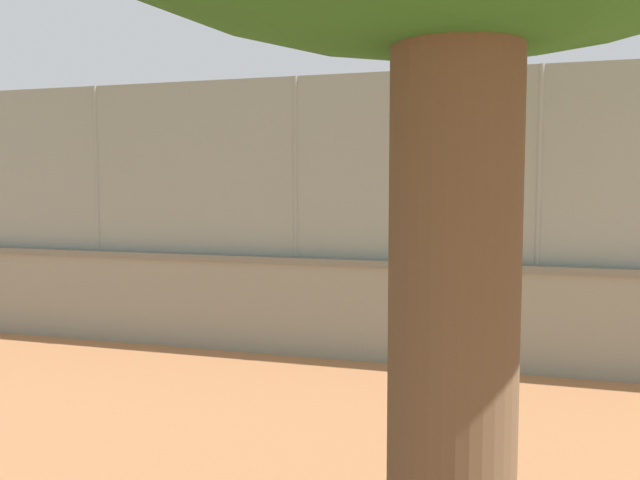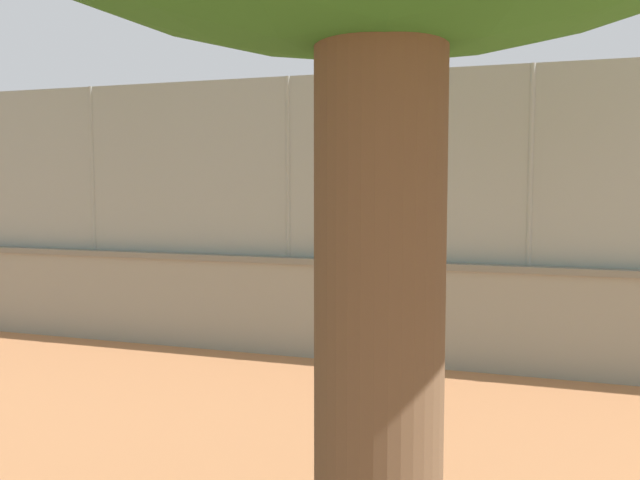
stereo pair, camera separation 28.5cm
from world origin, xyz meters
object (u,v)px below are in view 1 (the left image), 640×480
at_px(player_at_service_line, 399,247).
at_px(sports_ball, 527,282).
at_px(player_crossing_court, 479,237).
at_px(player_near_wall_returning, 316,233).

relative_size(player_at_service_line, sports_ball, 7.12).
height_order(player_at_service_line, sports_ball, player_at_service_line).
height_order(player_crossing_court, player_near_wall_returning, player_crossing_court).
bearing_deg(player_crossing_court, player_at_service_line, 63.34).
xyz_separation_m(player_crossing_court, player_at_service_line, (1.39, 2.77, -0.06)).
distance_m(player_crossing_court, sports_ball, 2.27).
distance_m(player_at_service_line, player_near_wall_returning, 5.11).
xyz_separation_m(player_crossing_court, sports_ball, (-1.25, 1.70, -0.85)).
relative_size(player_crossing_court, player_at_service_line, 1.06).
relative_size(player_near_wall_returning, sports_ball, 6.77).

